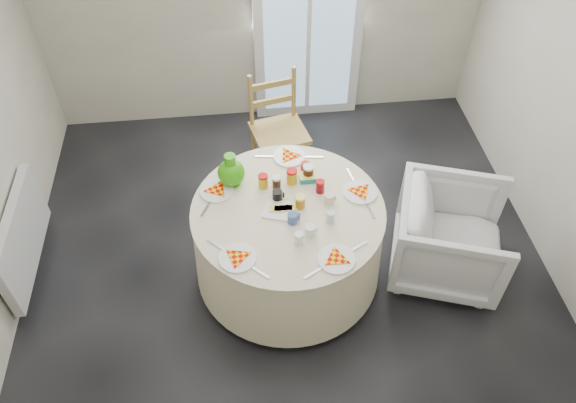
{
  "coord_description": "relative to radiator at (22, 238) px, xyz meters",
  "views": [
    {
      "loc": [
        -0.3,
        -2.63,
        3.54
      ],
      "look_at": [
        -0.01,
        -0.05,
        0.8
      ],
      "focal_mm": 35.0,
      "sensor_mm": 36.0,
      "label": 1
    }
  ],
  "objects": [
    {
      "name": "butter_tub",
      "position": [
        2.1,
        0.02,
        0.41
      ],
      "size": [
        0.13,
        0.09,
        0.05
      ],
      "primitive_type": "cube",
      "rotation": [
        0.0,
        0.0,
        0.01
      ],
      "color": "#0E8A8F",
      "rests_on": "table"
    },
    {
      "name": "radiator",
      "position": [
        0.0,
        0.0,
        0.0
      ],
      "size": [
        0.07,
        1.0,
        0.55
      ],
      "primitive_type": "cube",
      "color": "silver",
      "rests_on": "floor"
    },
    {
      "name": "green_pitcher",
      "position": [
        1.56,
        0.05,
        0.49
      ],
      "size": [
        0.24,
        0.24,
        0.25
      ],
      "primitive_type": null,
      "rotation": [
        0.0,
        0.0,
        0.26
      ],
      "color": "#32A00C",
      "rests_on": "table"
    },
    {
      "name": "wooden_chair",
      "position": [
        1.98,
        0.86,
        0.09
      ],
      "size": [
        0.52,
        0.51,
        0.99
      ],
      "primitive_type": null,
      "rotation": [
        0.0,
        0.0,
        0.22
      ],
      "color": "#9C8445",
      "rests_on": "floor"
    },
    {
      "name": "floor",
      "position": [
        1.94,
        -0.2,
        -0.38
      ],
      "size": [
        4.0,
        4.0,
        0.0
      ],
      "primitive_type": "plane",
      "color": "black",
      "rests_on": "ground"
    },
    {
      "name": "armchair",
      "position": [
        3.12,
        -0.33,
        0.01
      ],
      "size": [
        0.94,
        0.97,
        0.8
      ],
      "primitive_type": "imported",
      "rotation": [
        0.0,
        0.0,
        1.24
      ],
      "color": "silver",
      "rests_on": "floor"
    },
    {
      "name": "jar_cluster",
      "position": [
        1.97,
        -0.06,
        0.44
      ],
      "size": [
        0.45,
        0.23,
        0.13
      ],
      "primitive_type": null,
      "rotation": [
        0.0,
        0.0,
        -0.02
      ],
      "color": "#9C501A",
      "rests_on": "table"
    },
    {
      "name": "mugs_glasses",
      "position": [
        2.05,
        -0.27,
        0.43
      ],
      "size": [
        0.66,
        0.66,
        0.09
      ],
      "primitive_type": null,
      "rotation": [
        0.0,
        0.0,
        0.36
      ],
      "color": "gray",
      "rests_on": "table"
    },
    {
      "name": "glass_door",
      "position": [
        2.34,
        1.75,
        0.67
      ],
      "size": [
        1.0,
        0.08,
        2.1
      ],
      "primitive_type": "cube",
      "color": "silver",
      "rests_on": "floor"
    },
    {
      "name": "table",
      "position": [
        1.93,
        -0.25,
        -0.01
      ],
      "size": [
        1.37,
        1.37,
        0.69
      ],
      "primitive_type": "cylinder",
      "color": "beige",
      "rests_on": "floor"
    },
    {
      "name": "cheese_platter",
      "position": [
        1.9,
        -0.27,
        0.39
      ],
      "size": [
        0.31,
        0.25,
        0.03
      ],
      "primitive_type": null,
      "rotation": [
        0.0,
        0.0,
        -0.32
      ],
      "color": "silver",
      "rests_on": "table"
    },
    {
      "name": "place_settings",
      "position": [
        1.93,
        -0.25,
        0.39
      ],
      "size": [
        1.66,
        1.66,
        0.02
      ],
      "primitive_type": null,
      "rotation": [
        0.0,
        0.0,
        -0.34
      ],
      "color": "silver",
      "rests_on": "table"
    }
  ]
}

